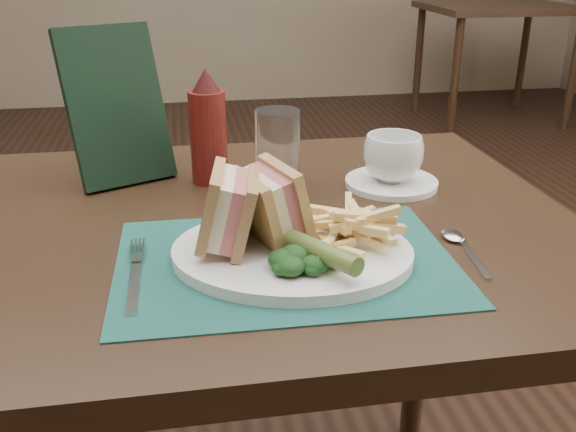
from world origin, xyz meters
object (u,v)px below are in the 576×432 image
(sandwich_half_b, at_px, (257,206))
(coffee_cup, at_px, (393,158))
(table_main, at_px, (267,422))
(plate, at_px, (292,253))
(sandwich_half_a, at_px, (211,209))
(ketchup_bottle, at_px, (208,127))
(table_bg_right, at_px, (492,64))
(drinking_glass, at_px, (278,151))
(check_presenter, at_px, (116,106))
(placemat, at_px, (285,261))
(saucer, at_px, (391,183))

(sandwich_half_b, height_order, coffee_cup, sandwich_half_b)
(table_main, xyz_separation_m, sandwich_half_b, (-0.02, -0.12, 0.44))
(plate, bearing_deg, sandwich_half_a, -177.78)
(table_main, xyz_separation_m, ketchup_bottle, (-0.07, 0.17, 0.47))
(table_bg_right, height_order, drinking_glass, drinking_glass)
(check_presenter, bearing_deg, ketchup_bottle, -39.32)
(sandwich_half_b, bearing_deg, ketchup_bottle, 80.49)
(placemat, distance_m, sandwich_half_a, 0.11)
(sandwich_half_a, height_order, coffee_cup, sandwich_half_a)
(sandwich_half_b, bearing_deg, table_bg_right, 40.81)
(sandwich_half_b, height_order, saucer, sandwich_half_b)
(coffee_cup, bearing_deg, drinking_glass, 176.65)
(ketchup_bottle, bearing_deg, coffee_cup, -13.82)
(coffee_cup, xyz_separation_m, drinking_glass, (-0.19, 0.01, 0.02))
(table_main, height_order, check_presenter, check_presenter)
(sandwich_half_a, bearing_deg, table_bg_right, 66.36)
(sandwich_half_b, xyz_separation_m, saucer, (0.25, 0.21, -0.06))
(drinking_glass, xyz_separation_m, ketchup_bottle, (-0.10, 0.06, 0.03))
(drinking_glass, distance_m, ketchup_bottle, 0.12)
(table_bg_right, bearing_deg, table_main, -121.63)
(table_main, distance_m, plate, 0.41)
(table_bg_right, bearing_deg, placemat, -120.38)
(placemat, height_order, coffee_cup, coffee_cup)
(coffee_cup, bearing_deg, table_main, -157.15)
(plate, bearing_deg, placemat, -143.01)
(table_bg_right, bearing_deg, saucer, -119.32)
(table_bg_right, height_order, plate, plate)
(sandwich_half_a, xyz_separation_m, coffee_cup, (0.30, 0.22, -0.02))
(table_bg_right, xyz_separation_m, sandwich_half_b, (-1.96, -3.26, 0.44))
(table_main, height_order, sandwich_half_a, sandwich_half_a)
(saucer, relative_size, check_presenter, 0.59)
(table_main, relative_size, placemat, 2.16)
(sandwich_half_a, bearing_deg, ketchup_bottle, 95.42)
(plate, xyz_separation_m, coffee_cup, (0.21, 0.23, 0.04))
(ketchup_bottle, bearing_deg, sandwich_half_a, -92.63)
(placemat, xyz_separation_m, sandwich_half_a, (-0.09, 0.02, 0.07))
(saucer, xyz_separation_m, check_presenter, (-0.43, 0.11, 0.12))
(placemat, relative_size, coffee_cup, 4.36)
(drinking_glass, height_order, check_presenter, check_presenter)
(coffee_cup, xyz_separation_m, check_presenter, (-0.43, 0.11, 0.08))
(placemat, bearing_deg, ketchup_bottle, 103.61)
(sandwich_half_a, relative_size, ketchup_bottle, 0.54)
(check_presenter, bearing_deg, saucer, -38.86)
(table_bg_right, bearing_deg, coffee_cup, -119.32)
(placemat, bearing_deg, table_bg_right, 59.62)
(saucer, bearing_deg, sandwich_half_a, -144.51)
(table_main, xyz_separation_m, plate, (0.02, -0.14, 0.38))
(coffee_cup, bearing_deg, table_bg_right, 60.68)
(placemat, relative_size, check_presenter, 1.64)
(placemat, bearing_deg, sandwich_half_a, 165.86)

